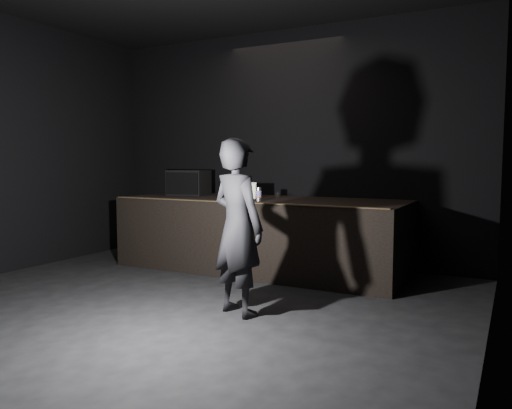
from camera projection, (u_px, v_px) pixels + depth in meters
The scene contains 11 objects.
ground at pixel (130, 324), 4.68m from camera, with size 7.00×7.00×0.00m, color black.
room_walls at pixel (125, 106), 4.51m from camera, with size 6.10×7.10×3.52m.
stage_riser at pixel (262, 234), 7.05m from camera, with size 4.00×1.50×1.00m, color black.
riser_lip at pixel (237, 202), 6.38m from camera, with size 3.92×0.10×0.01m, color brown.
stage_monitor at pixel (188, 183), 7.68m from camera, with size 0.62×0.48×0.39m.
cable at pixel (229, 195), 7.60m from camera, with size 0.02×0.02×0.93m, color black.
laptop at pixel (242, 195), 6.78m from camera, with size 0.41×0.39×0.24m.
beer_can at pixel (259, 194), 6.58m from camera, with size 0.08×0.08×0.18m.
plastic_cup at pixel (277, 195), 7.12m from camera, with size 0.07×0.07×0.09m, color white.
wii_remote at pixel (249, 201), 6.46m from camera, with size 0.04×0.17×0.03m, color silver.
person at pixel (238, 227), 4.93m from camera, with size 0.64×0.42×1.75m, color black.
Camera 1 is at (3.17, -3.50, 1.53)m, focal length 35.00 mm.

